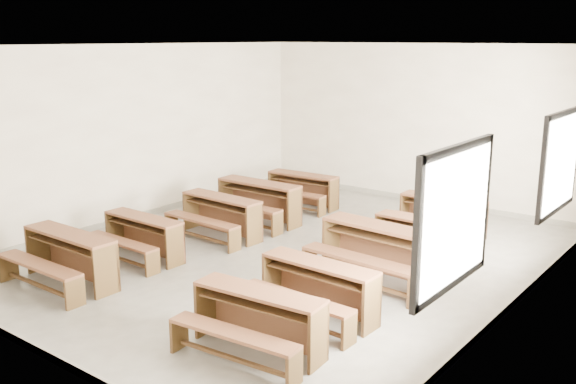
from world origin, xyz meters
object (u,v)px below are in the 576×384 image
Objects in this scene: desk_set_4 at (302,188)px; desk_set_7 at (378,249)px; desk_set_5 at (256,317)px; desk_set_9 at (442,213)px; desk_set_8 at (419,236)px; desk_set_3 at (257,199)px; desk_set_6 at (317,286)px; desk_set_2 at (220,213)px; desk_set_0 at (67,255)px; desk_set_1 at (142,234)px.

desk_set_7 is at bearing -42.10° from desk_set_4.
desk_set_4 is 4.11m from desk_set_7.
desk_set_5 reaches higher than desk_set_9.
desk_set_8 is at bearing 84.34° from desk_set_5.
desk_set_3 is 1.09× the size of desk_set_6.
desk_set_8 is at bearing -2.04° from desk_set_3.
desk_set_8 is (3.27, -0.05, -0.07)m from desk_set_3.
desk_set_2 is 1.03× the size of desk_set_4.
desk_set_0 is at bearing -94.53° from desk_set_4.
desk_set_6 is 4.02m from desk_set_9.
desk_set_5 is at bearing -89.79° from desk_set_8.
desk_set_2 is (0.16, 2.83, -0.01)m from desk_set_0.
desk_set_1 is 1.02× the size of desk_set_8.
desk_set_1 is at bearing 179.19° from desk_set_6.
desk_set_9 is at bearing 51.62° from desk_set_1.
desk_set_6 is at bearing -1.48° from desk_set_1.
desk_set_4 is at bearing 88.81° from desk_set_1.
desk_set_9 is (3.03, -0.06, -0.00)m from desk_set_4.
desk_set_1 is at bearing -142.41° from desk_set_8.
desk_set_1 is 0.82× the size of desk_set_7.
desk_set_7 reaches higher than desk_set_1.
desk_set_3 is at bearing -157.62° from desk_set_9.
desk_set_0 reaches higher than desk_set_1.
desk_set_0 reaches higher than desk_set_5.
desk_set_4 is at bearing 177.49° from desk_set_9.
desk_set_4 is 0.96× the size of desk_set_5.
desk_set_6 reaches higher than desk_set_8.
desk_set_8 is at bearing 90.40° from desk_set_6.
desk_set_9 is (3.01, 1.32, -0.05)m from desk_set_3.
desk_set_5 is 1.12m from desk_set_6.
desk_set_2 is 3.56m from desk_set_6.
desk_set_4 is (0.10, 3.98, 0.01)m from desk_set_1.
desk_set_1 is 0.94× the size of desk_set_6.
desk_set_2 reaches higher than desk_set_5.
desk_set_4 is 1.03× the size of desk_set_9.
desk_set_9 is at bearing 97.09° from desk_set_7.
desk_set_4 is at bearing 116.83° from desk_set_5.
desk_set_3 is 1.39m from desk_set_4.
desk_set_6 is 1.08× the size of desk_set_8.
desk_set_1 is 0.92× the size of desk_set_2.
desk_set_0 reaches higher than desk_set_8.
desk_set_4 is 0.99× the size of desk_set_6.
desk_set_9 is (3.10, 5.23, -0.04)m from desk_set_0.
desk_set_6 reaches higher than desk_set_4.
desk_set_7 is (-0.04, 1.53, 0.06)m from desk_set_6.
desk_set_6 is at bearing 19.68° from desk_set_0.
desk_set_8 is (3.19, 1.02, -0.04)m from desk_set_2.
desk_set_1 is at bearing 90.99° from desk_set_0.
desk_set_2 is 0.99× the size of desk_set_5.
desk_set_0 is at bearing -121.98° from desk_set_9.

